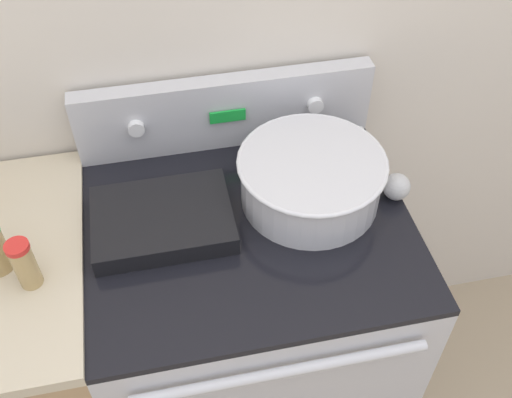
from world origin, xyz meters
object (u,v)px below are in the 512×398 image
object	(u,v)px
mixing_bowl	(311,177)
casserole_dish	(162,219)
ladle	(393,182)
spice_jar_red_cap	(24,264)

from	to	relation	value
mixing_bowl	casserole_dish	distance (m)	0.35
casserole_dish	ladle	bearing A→B (deg)	0.40
mixing_bowl	spice_jar_red_cap	bearing A→B (deg)	-168.58
casserole_dish	ladle	distance (m)	0.55
mixing_bowl	casserole_dish	world-z (taller)	mixing_bowl
casserole_dish	spice_jar_red_cap	bearing A→B (deg)	-159.32
mixing_bowl	spice_jar_red_cap	size ratio (longest dim) A/B	2.85
casserole_dish	ladle	xyz separation A→B (m)	(0.55, 0.00, 0.00)
casserole_dish	spice_jar_red_cap	size ratio (longest dim) A/B	2.59
ladle	spice_jar_red_cap	bearing A→B (deg)	-172.45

